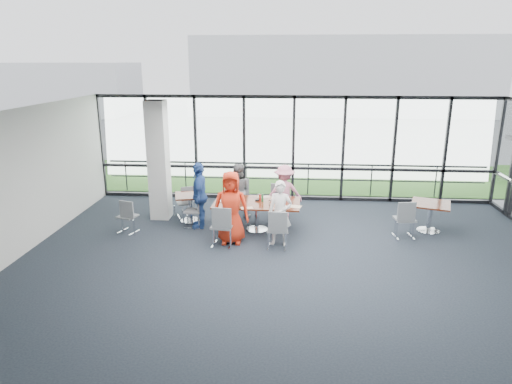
# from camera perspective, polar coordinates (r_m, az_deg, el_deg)

# --- Properties ---
(floor) EXTENTS (12.00, 10.00, 0.02)m
(floor) POSITION_cam_1_polar(r_m,az_deg,el_deg) (9.66, 4.53, -9.65)
(floor) COLOR black
(floor) RESTS_ON ground
(ceiling) EXTENTS (12.00, 10.00, 0.04)m
(ceiling) POSITION_cam_1_polar(r_m,az_deg,el_deg) (8.76, 4.99, 9.62)
(ceiling) COLOR white
(ceiling) RESTS_ON ground
(wall_left) EXTENTS (0.10, 10.00, 3.20)m
(wall_left) POSITION_cam_1_polar(r_m,az_deg,el_deg) (10.84, -28.86, 0.29)
(wall_left) COLOR silver
(wall_left) RESTS_ON ground
(wall_front) EXTENTS (12.00, 0.10, 3.20)m
(wall_front) POSITION_cam_1_polar(r_m,az_deg,el_deg) (4.52, 4.95, -18.86)
(wall_front) COLOR silver
(wall_front) RESTS_ON ground
(curtain_wall_back) EXTENTS (12.00, 0.10, 3.20)m
(curtain_wall_back) POSITION_cam_1_polar(r_m,az_deg,el_deg) (13.95, 4.69, 5.41)
(curtain_wall_back) COLOR white
(curtain_wall_back) RESTS_ON ground
(structural_column) EXTENTS (0.50, 0.50, 3.20)m
(structural_column) POSITION_cam_1_polar(r_m,az_deg,el_deg) (12.49, -12.08, 3.84)
(structural_column) COLOR silver
(structural_column) RESTS_ON ground
(apron) EXTENTS (80.00, 70.00, 0.02)m
(apron) POSITION_cam_1_polar(r_m,az_deg,el_deg) (19.17, 4.55, 3.43)
(apron) COLOR slate
(apron) RESTS_ON ground
(grass_strip) EXTENTS (80.00, 5.00, 0.01)m
(grass_strip) POSITION_cam_1_polar(r_m,az_deg,el_deg) (17.22, 4.55, 2.06)
(grass_strip) COLOR #346321
(grass_strip) RESTS_ON ground
(hangar_main) EXTENTS (24.00, 10.00, 6.00)m
(hangar_main) POSITION_cam_1_polar(r_m,az_deg,el_deg) (40.92, 10.44, 14.24)
(hangar_main) COLOR silver
(hangar_main) RESTS_ON ground
(hangar_aux) EXTENTS (10.00, 6.00, 4.00)m
(hangar_aux) POSITION_cam_1_polar(r_m,az_deg,el_deg) (40.90, -22.10, 11.95)
(hangar_aux) COLOR silver
(hangar_aux) RESTS_ON ground
(guard_rail) EXTENTS (12.00, 0.06, 0.06)m
(guard_rail) POSITION_cam_1_polar(r_m,az_deg,el_deg) (14.77, 4.58, 1.65)
(guard_rail) COLOR #2D2D33
(guard_rail) RESTS_ON ground
(main_table) EXTENTS (2.19, 1.25, 0.75)m
(main_table) POSITION_cam_1_polar(r_m,az_deg,el_deg) (11.52, 0.11, -1.77)
(main_table) COLOR #3B1109
(main_table) RESTS_ON ground
(side_table_left) EXTENTS (0.94, 0.94, 0.75)m
(side_table_left) POSITION_cam_1_polar(r_m,az_deg,el_deg) (12.28, -8.23, -0.92)
(side_table_left) COLOR #3B1109
(side_table_left) RESTS_ON ground
(side_table_right) EXTENTS (1.15, 1.15, 0.75)m
(side_table_right) POSITION_cam_1_polar(r_m,az_deg,el_deg) (12.24, 20.98, -1.79)
(side_table_right) COLOR #3B1109
(side_table_right) RESTS_ON ground
(diner_near_left) EXTENTS (0.88, 0.60, 1.74)m
(diner_near_left) POSITION_cam_1_polar(r_m,az_deg,el_deg) (10.69, -3.16, -1.96)
(diner_near_left) COLOR red
(diner_near_left) RESTS_ON ground
(diner_near_right) EXTENTS (0.62, 0.50, 1.54)m
(diner_near_right) POSITION_cam_1_polar(r_m,az_deg,el_deg) (10.59, 3.02, -2.68)
(diner_near_right) COLOR white
(diner_near_right) RESTS_ON ground
(diner_far_left) EXTENTS (0.74, 0.46, 1.51)m
(diner_far_left) POSITION_cam_1_polar(r_m,az_deg,el_deg) (12.48, -2.30, 0.18)
(diner_far_left) COLOR slate
(diner_far_left) RESTS_ON ground
(diner_far_right) EXTENTS (1.03, 0.62, 1.51)m
(diner_far_right) POSITION_cam_1_polar(r_m,az_deg,el_deg) (12.34, 3.54, -0.04)
(diner_far_right) COLOR pink
(diner_far_right) RESTS_ON ground
(diner_end) EXTENTS (0.65, 1.06, 1.72)m
(diner_end) POSITION_cam_1_polar(r_m,az_deg,el_deg) (11.77, -7.07, -0.41)
(diner_end) COLOR #2A4C95
(diner_end) RESTS_ON ground
(chair_main_nl) EXTENTS (0.52, 0.52, 0.97)m
(chair_main_nl) POSITION_cam_1_polar(r_m,az_deg,el_deg) (10.64, -4.25, -4.26)
(chair_main_nl) COLOR slate
(chair_main_nl) RESTS_ON ground
(chair_main_nr) EXTENTS (0.47, 0.47, 0.92)m
(chair_main_nr) POSITION_cam_1_polar(r_m,az_deg,el_deg) (10.49, 2.69, -4.68)
(chair_main_nr) COLOR slate
(chair_main_nr) RESTS_ON ground
(chair_main_fl) EXTENTS (0.54, 0.54, 0.98)m
(chair_main_fl) POSITION_cam_1_polar(r_m,az_deg,el_deg) (12.66, -2.14, -0.85)
(chair_main_fl) COLOR slate
(chair_main_fl) RESTS_ON ground
(chair_main_fr) EXTENTS (0.51, 0.51, 0.88)m
(chair_main_fr) POSITION_cam_1_polar(r_m,az_deg,el_deg) (12.54, 2.92, -1.25)
(chair_main_fr) COLOR slate
(chair_main_fr) RESTS_ON ground
(chair_main_end) EXTENTS (0.46, 0.46, 0.87)m
(chair_main_end) POSITION_cam_1_polar(r_m,az_deg,el_deg) (11.92, -7.85, -2.35)
(chair_main_end) COLOR slate
(chair_main_end) RESTS_ON ground
(chair_spare_la) EXTENTS (0.53, 0.53, 0.86)m
(chair_spare_la) POSITION_cam_1_polar(r_m,az_deg,el_deg) (11.87, -15.77, -2.94)
(chair_spare_la) COLOR slate
(chair_spare_la) RESTS_ON ground
(chair_spare_lb) EXTENTS (0.51, 0.51, 0.80)m
(chair_spare_lb) POSITION_cam_1_polar(r_m,az_deg,el_deg) (12.74, -8.96, -1.35)
(chair_spare_lb) COLOR slate
(chair_spare_lb) RESTS_ON ground
(chair_spare_r) EXTENTS (0.51, 0.51, 0.94)m
(chair_spare_r) POSITION_cam_1_polar(r_m,az_deg,el_deg) (11.68, 18.10, -3.25)
(chair_spare_r) COLOR slate
(chair_spare_r) RESTS_ON ground
(plate_nl) EXTENTS (0.26, 0.26, 0.01)m
(plate_nl) POSITION_cam_1_polar(r_m,az_deg,el_deg) (11.24, -3.32, -1.65)
(plate_nl) COLOR white
(plate_nl) RESTS_ON main_table
(plate_nr) EXTENTS (0.26, 0.26, 0.01)m
(plate_nr) POSITION_cam_1_polar(r_m,az_deg,el_deg) (11.07, 3.57, -1.93)
(plate_nr) COLOR white
(plate_nr) RESTS_ON main_table
(plate_fl) EXTENTS (0.26, 0.26, 0.01)m
(plate_fl) POSITION_cam_1_polar(r_m,az_deg,el_deg) (11.88, -2.17, -0.64)
(plate_fl) COLOR white
(plate_fl) RESTS_ON main_table
(plate_fr) EXTENTS (0.27, 0.27, 0.01)m
(plate_fr) POSITION_cam_1_polar(r_m,az_deg,el_deg) (11.84, 2.69, -0.71)
(plate_fr) COLOR white
(plate_fr) RESTS_ON main_table
(plate_end) EXTENTS (0.28, 0.28, 0.01)m
(plate_end) POSITION_cam_1_polar(r_m,az_deg,el_deg) (11.62, -4.12, -1.06)
(plate_end) COLOR white
(plate_end) RESTS_ON main_table
(tumbler_a) EXTENTS (0.07, 0.07, 0.13)m
(tumbler_a) POSITION_cam_1_polar(r_m,az_deg,el_deg) (11.24, -1.46, -1.31)
(tumbler_a) COLOR white
(tumbler_a) RESTS_ON main_table
(tumbler_b) EXTENTS (0.07, 0.07, 0.13)m
(tumbler_b) POSITION_cam_1_polar(r_m,az_deg,el_deg) (11.21, 1.77, -1.37)
(tumbler_b) COLOR white
(tumbler_b) RESTS_ON main_table
(tumbler_c) EXTENTS (0.07, 0.07, 0.13)m
(tumbler_c) POSITION_cam_1_polar(r_m,az_deg,el_deg) (11.74, 0.38, -0.54)
(tumbler_c) COLOR white
(tumbler_c) RESTS_ON main_table
(tumbler_d) EXTENTS (0.07, 0.07, 0.15)m
(tumbler_d) POSITION_cam_1_polar(r_m,az_deg,el_deg) (11.37, -3.85, -1.09)
(tumbler_d) COLOR white
(tumbler_d) RESTS_ON main_table
(menu_a) EXTENTS (0.33, 0.27, 0.00)m
(menu_a) POSITION_cam_1_polar(r_m,az_deg,el_deg) (11.02, -1.15, -2.02)
(menu_a) COLOR white
(menu_a) RESTS_ON main_table
(menu_b) EXTENTS (0.38, 0.31, 0.00)m
(menu_b) POSITION_cam_1_polar(r_m,az_deg,el_deg) (11.18, 4.84, -1.81)
(menu_b) COLOR white
(menu_b) RESTS_ON main_table
(menu_c) EXTENTS (0.33, 0.29, 0.00)m
(menu_c) POSITION_cam_1_polar(r_m,az_deg,el_deg) (11.91, 1.12, -0.62)
(menu_c) COLOR white
(menu_c) RESTS_ON main_table
(condiment_caddy) EXTENTS (0.10, 0.07, 0.04)m
(condiment_caddy) POSITION_cam_1_polar(r_m,az_deg,el_deg) (11.57, 0.15, -1.03)
(condiment_caddy) COLOR black
(condiment_caddy) RESTS_ON main_table
(ketchup_bottle) EXTENTS (0.06, 0.06, 0.18)m
(ketchup_bottle) POSITION_cam_1_polar(r_m,az_deg,el_deg) (11.52, 0.52, -0.75)
(ketchup_bottle) COLOR maroon
(ketchup_bottle) RESTS_ON main_table
(green_bottle) EXTENTS (0.05, 0.05, 0.20)m
(green_bottle) POSITION_cam_1_polar(r_m,az_deg,el_deg) (11.51, 0.82, -0.71)
(green_bottle) COLOR #236D32
(green_bottle) RESTS_ON main_table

